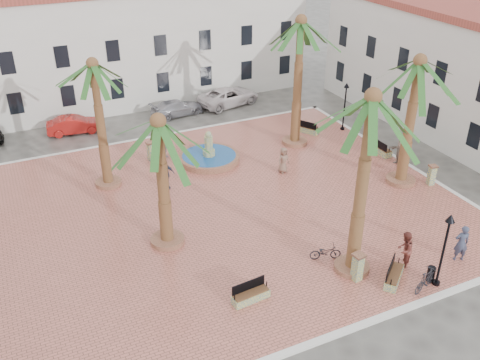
{
  "coord_description": "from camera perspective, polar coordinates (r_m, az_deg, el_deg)",
  "views": [
    {
      "loc": [
        -10.21,
        -23.84,
        16.14
      ],
      "look_at": [
        1.0,
        0.0,
        1.6
      ],
      "focal_mm": 40.0,
      "sensor_mm": 36.0,
      "label": 1
    }
  ],
  "objects": [
    {
      "name": "pedestrian_east",
      "position": [
        36.1,
        16.69,
        2.88
      ],
      "size": [
        0.6,
        1.67,
        1.78
      ],
      "primitive_type": "imported",
      "rotation": [
        0.0,
        0.0,
        -1.53
      ],
      "color": "#76685D",
      "rests_on": "plaza"
    },
    {
      "name": "kerb_e",
      "position": [
        36.95,
        17.1,
        1.76
      ],
      "size": [
        0.3,
        22.3,
        0.16
      ],
      "primitive_type": "cube",
      "color": "silver",
      "rests_on": "ground"
    },
    {
      "name": "palm_e",
      "position": [
        31.79,
        18.41,
        10.4
      ],
      "size": [
        5.75,
        5.75,
        8.0
      ],
      "color": "#9D6349",
      "rests_on": "plaza"
    },
    {
      "name": "palm_sw",
      "position": [
        24.88,
        -8.59,
        4.37
      ],
      "size": [
        5.62,
        5.62,
        7.06
      ],
      "color": "#9D6349",
      "rests_on": "plaza"
    },
    {
      "name": "car_silver",
      "position": [
        43.24,
        -6.74,
        7.66
      ],
      "size": [
        4.43,
        2.22,
        1.23
      ],
      "primitive_type": "imported",
      "rotation": [
        0.0,
        0.0,
        1.69
      ],
      "color": "#A1A0A9",
      "rests_on": "ground"
    },
    {
      "name": "pedestrian_fountain_a",
      "position": [
        33.75,
        4.65,
        2.13
      ],
      "size": [
        0.92,
        0.7,
        1.69
      ],
      "primitive_type": "imported",
      "rotation": [
        0.0,
        0.0,
        0.21
      ],
      "color": "brown",
      "rests_on": "plaza"
    },
    {
      "name": "bench_e",
      "position": [
        37.59,
        14.73,
        3.18
      ],
      "size": [
        0.58,
        1.85,
        0.98
      ],
      "rotation": [
        0.0,
        0.0,
        1.56
      ],
      "color": "#8C9969",
      "rests_on": "plaza"
    },
    {
      "name": "cyclist_a",
      "position": [
        27.87,
        22.55,
        -6.23
      ],
      "size": [
        0.84,
        0.71,
        1.95
      ],
      "primitive_type": "imported",
      "rotation": [
        0.0,
        0.0,
        2.74
      ],
      "color": "#333A51",
      "rests_on": "plaza"
    },
    {
      "name": "bollard_n",
      "position": [
        35.74,
        -9.53,
        3.08
      ],
      "size": [
        0.53,
        0.53,
        1.28
      ],
      "rotation": [
        0.0,
        0.0,
        0.16
      ],
      "color": "#8C9969",
      "rests_on": "plaza"
    },
    {
      "name": "kerb_s",
      "position": [
        22.96,
        9.86,
        -16.05
      ],
      "size": [
        26.3,
        0.3,
        0.16
      ],
      "primitive_type": "cube",
      "color": "silver",
      "rests_on": "ground"
    },
    {
      "name": "ground",
      "position": [
        30.55,
        -1.7,
        -3.01
      ],
      "size": [
        120.0,
        120.0,
        0.0
      ],
      "primitive_type": "plane",
      "color": "#56544F",
      "rests_on": "ground"
    },
    {
      "name": "bollard_se",
      "position": [
        25.28,
        12.43,
        -9.01
      ],
      "size": [
        0.58,
        0.58,
        1.43
      ],
      "rotation": [
        0.0,
        0.0,
        0.14
      ],
      "color": "#8C9969",
      "rests_on": "plaza"
    },
    {
      "name": "plaza",
      "position": [
        30.51,
        -1.7,
        -2.9
      ],
      "size": [
        26.0,
        22.0,
        0.15
      ],
      "primitive_type": "cube",
      "color": "#BB6554",
      "rests_on": "ground"
    },
    {
      "name": "kerb_n",
      "position": [
        39.7,
        -8.12,
        4.73
      ],
      "size": [
        26.3,
        0.3,
        0.16
      ],
      "primitive_type": "cube",
      "color": "silver",
      "rests_on": "ground"
    },
    {
      "name": "bench_s",
      "position": [
        23.94,
        1.14,
        -12.2
      ],
      "size": [
        1.78,
        0.69,
        0.92
      ],
      "rotation": [
        0.0,
        0.0,
        0.09
      ],
      "color": "#8C9969",
      "rests_on": "plaza"
    },
    {
      "name": "building_east",
      "position": [
        41.42,
        23.63,
        10.2
      ],
      "size": [
        7.4,
        26.4,
        9.0
      ],
      "rotation": [
        0.0,
        0.0,
        1.57
      ],
      "color": "silver",
      "rests_on": "ground"
    },
    {
      "name": "fountain",
      "position": [
        35.41,
        -3.32,
        2.51
      ],
      "size": [
        4.04,
        4.04,
        2.09
      ],
      "color": "#9D6349",
      "rests_on": "plaza"
    },
    {
      "name": "cyclist_b",
      "position": [
        26.6,
        17.17,
        -7.08
      ],
      "size": [
        1.14,
        1.08,
        1.86
      ],
      "primitive_type": "imported",
      "rotation": [
        0.0,
        0.0,
        3.71
      ],
      "color": "brown",
      "rests_on": "plaza"
    },
    {
      "name": "car_red",
      "position": [
        41.51,
        -17.23,
        5.66
      ],
      "size": [
        4.12,
        1.85,
        1.31
      ],
      "primitive_type": "imported",
      "rotation": [
        0.0,
        0.0,
        1.45
      ],
      "color": "#B01B17",
      "rests_on": "ground"
    },
    {
      "name": "building_north",
      "position": [
        46.42,
        -12.07,
        14.1
      ],
      "size": [
        30.4,
        7.4,
        9.5
      ],
      "color": "silver",
      "rests_on": "ground"
    },
    {
      "name": "car_white",
      "position": [
        45.1,
        -1.19,
        8.92
      ],
      "size": [
        5.71,
        3.53,
        1.47
      ],
      "primitive_type": "imported",
      "rotation": [
        0.0,
        0.0,
        1.79
      ],
      "color": "white",
      "rests_on": "ground"
    },
    {
      "name": "bicycle_b",
      "position": [
        25.71,
        19.2,
        -10.04
      ],
      "size": [
        1.77,
        0.97,
        1.02
      ],
      "primitive_type": "imported",
      "rotation": [
        0.0,
        0.0,
        1.88
      ],
      "color": "black",
      "rests_on": "plaza"
    },
    {
      "name": "lamppost_e",
      "position": [
        39.98,
        11.18,
        8.56
      ],
      "size": [
        0.39,
        0.39,
        3.63
      ],
      "color": "black",
      "rests_on": "plaza"
    },
    {
      "name": "bench_se",
      "position": [
        25.9,
        16.08,
        -9.82
      ],
      "size": [
        1.76,
        1.56,
        0.95
      ],
      "rotation": [
        0.0,
        0.0,
        0.68
      ],
      "color": "#8C9969",
      "rests_on": "plaza"
    },
    {
      "name": "palm_s",
      "position": [
        22.48,
        13.75,
        6.41
      ],
      "size": [
        5.45,
        5.45,
        9.01
      ],
      "color": "#9D6349",
      "rests_on": "plaza"
    },
    {
      "name": "palm_ne",
      "position": [
        35.64,
        6.46,
        15.06
      ],
      "size": [
        5.75,
        5.75,
        8.93
      ],
      "color": "#9D6349",
      "rests_on": "plaza"
    },
    {
      "name": "lamppost_s",
      "position": [
        25.02,
        21.14,
        -5.79
      ],
      "size": [
        0.41,
        0.41,
        3.78
      ],
      "color": "black",
      "rests_on": "plaza"
    },
    {
      "name": "pedestrian_north",
      "position": [
        35.93,
        -8.03,
        3.85
      ],
      "size": [
        1.03,
        1.38,
        1.9
      ],
      "primitive_type": "imported",
      "rotation": [
        0.0,
        0.0,
        1.86
      ],
      "color": "#4D4D52",
      "rests_on": "plaza"
    },
    {
      "name": "bench_ne",
      "position": [
        39.84,
        7.17,
        5.41
      ],
      "size": [
        1.37,
        1.81,
        0.94
      ],
      "rotation": [
        0.0,
        0.0,
        2.1
      ],
      "color": "#8C9969",
      "rests_on": "plaza"
    },
    {
      "name": "palm_nw",
      "position": [
        30.99,
        -15.28,
        10.39
      ],
      "size": [
        5.11,
        5.11,
        7.88
      ],
      "color": "#9D6349",
      "rests_on": "plaza"
    },
    {
      "name": "bicycle_a",
      "position": [
        26.47,
        9.09,
        -7.59
      ],
      "size": [
        1.63,
        1.03,
        0.81
      ],
      "primitive_type": "imported",
      "rotation": [
        0.0,
        0.0,
        1.22
      ],
      "color": "black",
      "rests_on": "plaza"
    },
    {
      "name": "litter_bin",
      "position": [
        26.4,
        19.69,
        -9.4
      ],
      "size": [
        0.37,
        0.37,
        0.73
      ],
      "primitive_type": "cylinder",
      "color": "black",
      "rests_on": "plaza"
    },
    {
      "name": "pedestrian_fountain_b",
      "position": [
        32.06,
        -7.99,
        0.6
      ],
      "size": [
        1.13,
        0.51,
        1.88
      ],
      "primitive_type": "imported",
      "rotation": [
        0.0,
        0.0,
        -0.05
      ],
      "color": "#29354C",
      "rests_on": "plaza"
    },
    {
      "name": "bollard_e",
      "position": [
        34.33,
        19.78,
        0.54
      ],
      "size": [
        0.54,
        0.54,
        1.29
      ],
      "rotation": [
        0.0,
        0.0,
        -0.19
      ],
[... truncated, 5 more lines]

